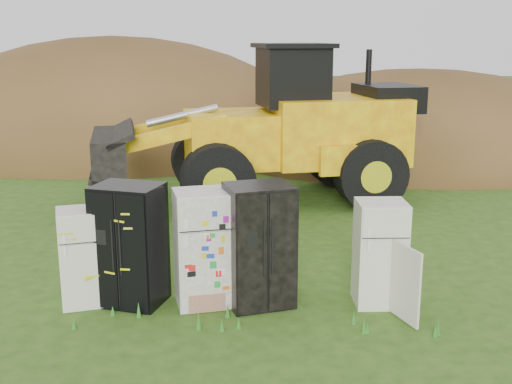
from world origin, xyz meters
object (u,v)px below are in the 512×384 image
(fridge_dark_mid, at_px, (259,245))
(wheel_loader, at_px, (253,124))
(fridge_sticker, at_px, (202,248))
(fridge_leftmost, at_px, (82,257))
(fridge_black_side, at_px, (130,245))
(fridge_open_door, at_px, (380,253))

(fridge_dark_mid, distance_m, wheel_loader, 6.60)
(fridge_sticker, bearing_deg, fridge_leftmost, 166.52)
(wheel_loader, bearing_deg, fridge_leftmost, -124.11)
(fridge_sticker, xyz_separation_m, wheel_loader, (0.72, 6.50, 1.07))
(fridge_leftmost, relative_size, fridge_sticker, 0.84)
(fridge_leftmost, xyz_separation_m, wheel_loader, (2.62, 6.53, 1.22))
(fridge_black_side, xyz_separation_m, fridge_dark_mid, (2.04, -0.04, 0.01))
(fridge_sticker, height_order, fridge_dark_mid, fridge_dark_mid)
(fridge_leftmost, height_order, fridge_open_door, fridge_open_door)
(fridge_leftmost, xyz_separation_m, fridge_dark_mid, (2.80, 0.01, 0.20))
(fridge_black_side, xyz_separation_m, wheel_loader, (1.86, 6.48, 1.03))
(fridge_sticker, bearing_deg, fridge_dark_mid, -14.92)
(fridge_sticker, height_order, fridge_open_door, fridge_sticker)
(fridge_leftmost, bearing_deg, fridge_sticker, -17.01)
(fridge_leftmost, relative_size, wheel_loader, 0.19)
(fridge_black_side, height_order, wheel_loader, wheel_loader)
(fridge_sticker, relative_size, fridge_dark_mid, 0.95)
(fridge_leftmost, bearing_deg, wheel_loader, 50.37)
(fridge_leftmost, xyz_separation_m, fridge_open_door, (4.70, 0.05, 0.06))
(fridge_black_side, height_order, fridge_open_door, fridge_black_side)
(fridge_sticker, relative_size, fridge_open_door, 1.10)
(fridge_leftmost, distance_m, fridge_open_door, 4.71)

